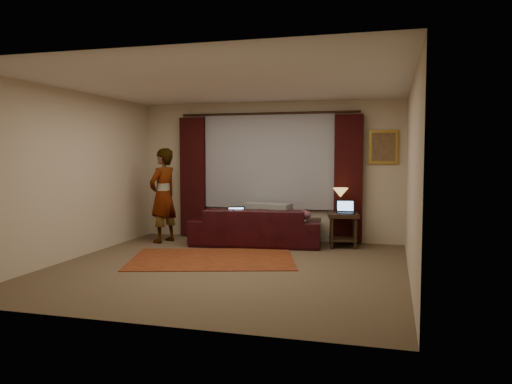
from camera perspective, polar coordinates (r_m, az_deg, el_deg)
floor at (r=7.24m, az=-3.31°, el=-8.63°), size 5.00×5.00×0.01m
ceiling at (r=7.13m, az=-3.40°, el=12.24°), size 5.00×5.00×0.02m
wall_back at (r=9.47m, az=1.49°, el=2.39°), size 5.00×0.02×2.60m
wall_front at (r=4.77m, az=-12.99°, el=0.41°), size 5.00×0.02×2.60m
wall_left at (r=8.21m, az=-20.12°, el=1.84°), size 0.02×5.00×2.60m
wall_right at (r=6.70m, az=17.36°, el=1.41°), size 0.02×5.00×2.60m
sheer_curtain at (r=9.41m, az=1.41°, el=3.60°), size 2.50×0.05×1.80m
drape_left at (r=9.84m, az=-7.18°, el=1.73°), size 0.50×0.14×2.30m
drape_right at (r=9.12m, az=10.52°, el=1.49°), size 0.50×0.14×2.30m
curtain_rod at (r=9.39m, az=1.34°, el=8.97°), size 0.04×0.04×3.40m
picture_frame at (r=9.16m, az=14.36°, el=5.01°), size 0.50×0.04×0.60m
sofa at (r=8.91m, az=0.02°, el=-3.13°), size 2.39×1.25×0.93m
throw_blanket at (r=9.04m, az=1.29°, el=-0.03°), size 0.91×0.48×0.10m
clothing_pile at (r=8.72m, az=4.83°, el=-2.66°), size 0.48×0.38×0.19m
laptop_sofa at (r=8.80m, az=-2.17°, el=-2.51°), size 0.41×0.42×0.22m
area_rug at (r=7.81m, az=-5.01°, el=-7.61°), size 2.85×2.29×0.01m
end_table at (r=8.85m, az=9.91°, el=-4.31°), size 0.59×0.59×0.60m
tiffany_lamp at (r=8.88m, az=9.63°, el=-0.93°), size 0.27×0.27×0.43m
laptop_table at (r=8.73m, az=10.25°, el=-1.70°), size 0.37×0.39×0.23m
person at (r=9.31m, az=-10.56°, el=-0.39°), size 0.63×0.63×1.73m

